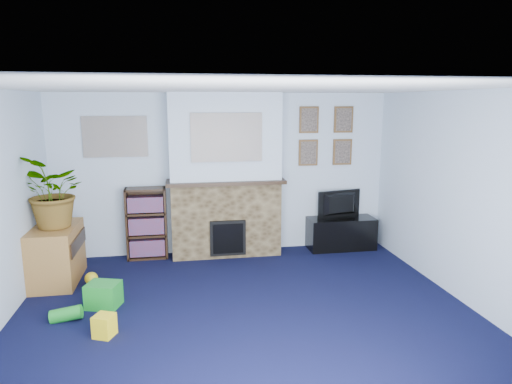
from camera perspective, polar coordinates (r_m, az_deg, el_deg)
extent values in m
cube|color=black|center=(5.11, -1.15, -15.16)|extent=(5.00, 4.50, 0.01)
cube|color=white|center=(4.58, -1.27, 12.87)|extent=(5.00, 4.50, 0.01)
cube|color=silver|center=(6.89, -4.00, 2.27)|extent=(5.00, 0.04, 2.40)
cube|color=silver|center=(2.60, 6.41, -13.07)|extent=(5.00, 0.04, 2.40)
cube|color=silver|center=(5.63, 24.83, -0.77)|extent=(0.04, 4.50, 2.40)
cube|color=brown|center=(6.83, -3.76, -3.39)|extent=(1.60, 0.40, 1.10)
cube|color=brown|center=(6.63, -3.89, 6.70)|extent=(1.60, 0.40, 1.30)
cube|color=brown|center=(6.68, -3.79, 1.33)|extent=(1.72, 0.50, 0.05)
cube|color=brown|center=(6.69, -3.54, -5.74)|extent=(0.52, 0.08, 0.52)
cube|color=brown|center=(6.65, -3.50, -5.84)|extent=(0.44, 0.02, 0.44)
cube|color=gray|center=(6.41, -3.69, 6.82)|extent=(1.00, 0.03, 0.68)
cube|color=gray|center=(6.83, -17.19, 6.62)|extent=(0.90, 0.03, 0.58)
cube|color=brown|center=(7.04, 6.63, 8.95)|extent=(0.30, 0.03, 0.40)
cube|color=brown|center=(7.22, 10.88, 8.88)|extent=(0.30, 0.03, 0.40)
cube|color=brown|center=(7.08, 6.54, 4.91)|extent=(0.30, 0.03, 0.40)
cube|color=brown|center=(7.25, 10.73, 4.94)|extent=(0.30, 0.03, 0.40)
cube|color=black|center=(7.30, 10.56, -5.24)|extent=(1.04, 0.44, 0.49)
imported|color=black|center=(7.20, 10.65, -1.55)|extent=(0.74, 0.25, 0.42)
cube|color=black|center=(6.99, -13.43, -3.54)|extent=(0.58, 0.02, 1.05)
cube|color=black|center=(6.89, -15.78, -3.87)|extent=(0.03, 0.28, 1.05)
cube|color=black|center=(6.85, -11.20, -3.74)|extent=(0.03, 0.28, 1.05)
cube|color=black|center=(7.01, -13.31, -7.84)|extent=(0.56, 0.28, 0.03)
cube|color=black|center=(6.91, -13.43, -5.21)|extent=(0.56, 0.28, 0.03)
cube|color=black|center=(6.83, -13.56, -2.56)|extent=(0.56, 0.28, 0.03)
cube|color=black|center=(6.75, -13.69, 0.37)|extent=(0.56, 0.28, 0.03)
cube|color=black|center=(6.96, -13.37, -6.66)|extent=(0.50, 0.22, 0.24)
cube|color=black|center=(6.86, -13.49, -4.04)|extent=(0.50, 0.22, 0.24)
cube|color=black|center=(6.79, -13.62, -1.43)|extent=(0.50, 0.22, 0.22)
cube|color=olive|center=(6.38, -23.62, -7.25)|extent=(0.52, 0.93, 0.73)
imported|color=#26661E|center=(6.13, -23.88, 0.02)|extent=(1.05, 1.08, 0.91)
cube|color=gold|center=(6.64, -3.90, 2.10)|extent=(0.11, 0.07, 0.16)
cylinder|color=#B2BFC6|center=(6.67, -1.82, 2.25)|extent=(0.06, 0.06, 0.18)
sphere|color=slate|center=(6.61, -9.06, 1.90)|extent=(0.12, 0.12, 0.12)
cylinder|color=yellow|center=(6.75, 1.97, 2.18)|extent=(0.06, 0.06, 0.12)
cube|color=#198C26|center=(5.52, -18.52, -12.09)|extent=(0.41, 0.37, 0.28)
sphere|color=yellow|center=(6.20, -19.89, -10.07)|extent=(0.16, 0.16, 0.16)
cube|color=yellow|center=(4.89, -18.43, -15.57)|extent=(0.24, 0.24, 0.22)
cylinder|color=#198C26|center=(5.35, -22.63, -13.94)|extent=(0.33, 0.15, 0.19)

